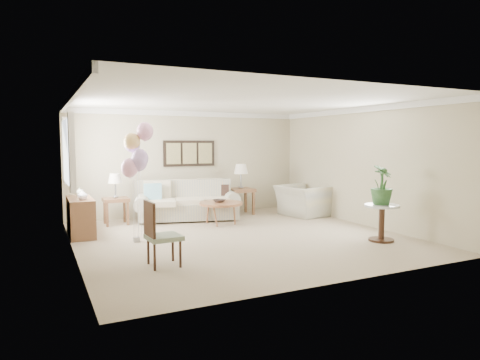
{
  "coord_description": "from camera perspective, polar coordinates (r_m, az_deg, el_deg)",
  "views": [
    {
      "loc": [
        -3.52,
        -7.34,
        1.82
      ],
      "look_at": [
        0.29,
        0.6,
        1.05
      ],
      "focal_mm": 32.0,
      "sensor_mm": 36.0,
      "label": 1
    }
  ],
  "objects": [
    {
      "name": "potted_plant",
      "position": [
        8.28,
        18.37,
        -0.63
      ],
      "size": [
        0.52,
        0.52,
        0.73
      ],
      "primitive_type": "imported",
      "rotation": [
        0.0,
        0.0,
        0.36
      ],
      "color": "#255223",
      "rests_on": "side_table"
    },
    {
      "name": "coffee_table",
      "position": [
        9.58,
        -2.57,
        -3.21
      ],
      "size": [
        0.97,
        0.97,
        0.49
      ],
      "color": "brown",
      "rests_on": "ground"
    },
    {
      "name": "end_table_right",
      "position": [
        10.87,
        0.13,
        -1.68
      ],
      "size": [
        0.61,
        0.55,
        0.66
      ],
      "color": "brown",
      "rests_on": "ground"
    },
    {
      "name": "vase_white",
      "position": [
        8.62,
        -20.27,
        -1.85
      ],
      "size": [
        0.23,
        0.23,
        0.2
      ],
      "primitive_type": "imported",
      "rotation": [
        0.0,
        0.0,
        0.29
      ],
      "color": "white",
      "rests_on": "credenza"
    },
    {
      "name": "ground_plane",
      "position": [
        8.34,
        0.01,
        -7.61
      ],
      "size": [
        6.0,
        6.0,
        0.0
      ],
      "primitive_type": "plane",
      "color": "tan"
    },
    {
      "name": "decor_bowl",
      "position": [
        9.57,
        -2.78,
        -2.79
      ],
      "size": [
        0.34,
        0.34,
        0.06
      ],
      "primitive_type": "imported",
      "rotation": [
        0.0,
        0.0,
        0.41
      ],
      "color": "#2F2420",
      "rests_on": "coffee_table"
    },
    {
      "name": "end_table_left",
      "position": [
        9.9,
        -16.23,
        -2.86
      ],
      "size": [
        0.55,
        0.5,
        0.6
      ],
      "color": "brown",
      "rests_on": "ground"
    },
    {
      "name": "lamp_right",
      "position": [
        10.82,
        0.13,
        1.38
      ],
      "size": [
        0.35,
        0.35,
        0.62
      ],
      "color": "gray",
      "rests_on": "end_table_right"
    },
    {
      "name": "credenza",
      "position": [
        8.99,
        -20.49,
        -4.6
      ],
      "size": [
        0.46,
        1.2,
        0.74
      ],
      "color": "brown",
      "rests_on": "ground"
    },
    {
      "name": "balloon_cluster",
      "position": [
        7.97,
        -13.67,
        3.76
      ],
      "size": [
        0.63,
        0.53,
        2.2
      ],
      "color": "gray",
      "rests_on": "ground"
    },
    {
      "name": "accent_chair",
      "position": [
        6.42,
        -10.75,
        -6.89
      ],
      "size": [
        0.51,
        0.51,
        0.97
      ],
      "color": "gray",
      "rests_on": "ground"
    },
    {
      "name": "vase_sage",
      "position": [
        9.16,
        -20.59,
        -1.51
      ],
      "size": [
        0.22,
        0.22,
        0.18
      ],
      "primitive_type": "imported",
      "rotation": [
        0.0,
        0.0,
        0.26
      ],
      "color": "#B3BCA3",
      "rests_on": "credenza"
    },
    {
      "name": "armchair",
      "position": [
        10.8,
        8.34,
        -2.74
      ],
      "size": [
        1.17,
        1.29,
        0.75
      ],
      "primitive_type": "imported",
      "rotation": [
        0.0,
        0.0,
        1.72
      ],
      "color": "#C1BA97",
      "rests_on": "ground"
    },
    {
      "name": "room_shell",
      "position": [
        8.18,
        -0.97,
        3.64
      ],
      "size": [
        6.04,
        6.04,
        2.6
      ],
      "color": "#C1B79A",
      "rests_on": "ground"
    },
    {
      "name": "sofa",
      "position": [
        10.23,
        -7.0,
        -3.2
      ],
      "size": [
        2.74,
        1.47,
        0.93
      ],
      "color": "#C1BA97",
      "rests_on": "ground"
    },
    {
      "name": "wall_art_triptych",
      "position": [
        10.89,
        -6.76,
        3.54
      ],
      "size": [
        1.35,
        0.06,
        0.65
      ],
      "color": "black",
      "rests_on": "ground"
    },
    {
      "name": "lamp_left",
      "position": [
        9.84,
        -16.3,
        0.11
      ],
      "size": [
        0.31,
        0.31,
        0.55
      ],
      "color": "gray",
      "rests_on": "end_table_left"
    },
    {
      "name": "side_table",
      "position": [
        8.33,
        18.39,
        -4.28
      ],
      "size": [
        0.63,
        0.63,
        0.68
      ],
      "color": "silver",
      "rests_on": "ground"
    }
  ]
}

